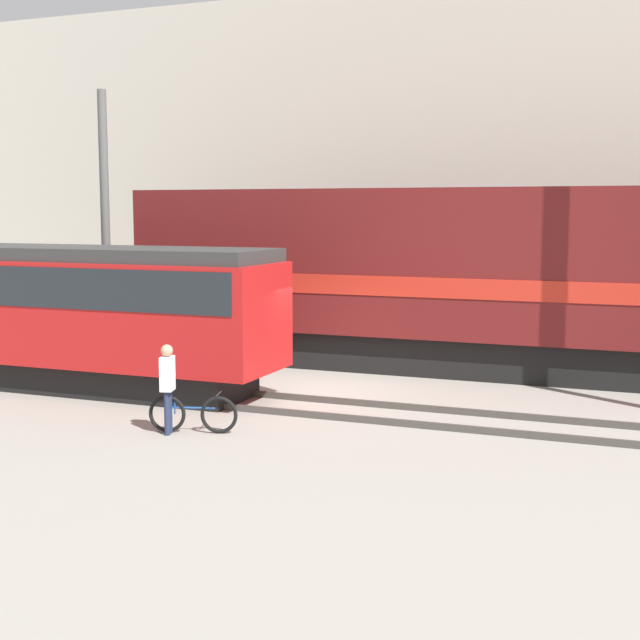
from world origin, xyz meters
TOP-DOWN VIEW (x-y plane):
  - ground_plane at (0.00, 0.00)m, footprint 120.00×120.00m
  - track_near at (0.00, -1.62)m, footprint 60.00×1.51m
  - track_far at (0.00, 4.02)m, footprint 60.00×1.51m
  - building_backdrop at (0.00, 12.24)m, footprint 47.64×6.00m
  - freight_locomotive at (4.74, 4.02)m, footprint 21.36×3.04m
  - streetcar at (-6.01, -1.62)m, footprint 12.14×2.54m
  - bicycle at (-0.30, -4.30)m, footprint 1.67×0.64m
  - person at (-0.68, -4.57)m, footprint 0.31×0.41m
  - utility_pole_left at (-6.08, 1.20)m, footprint 0.24×0.24m

SIDE VIEW (x-z plane):
  - ground_plane at x=0.00m, z-range 0.00..0.00m
  - track_near at x=0.00m, z-range 0.00..0.14m
  - track_far at x=0.00m, z-range 0.00..0.14m
  - bicycle at x=-0.30m, z-range -0.03..0.75m
  - person at x=-0.68m, z-range 0.19..1.91m
  - streetcar at x=-6.01m, z-range 0.24..3.62m
  - freight_locomotive at x=4.74m, z-range -0.18..5.19m
  - utility_pole_left at x=-6.08m, z-range 0.00..7.36m
  - building_backdrop at x=0.00m, z-range 0.00..11.35m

